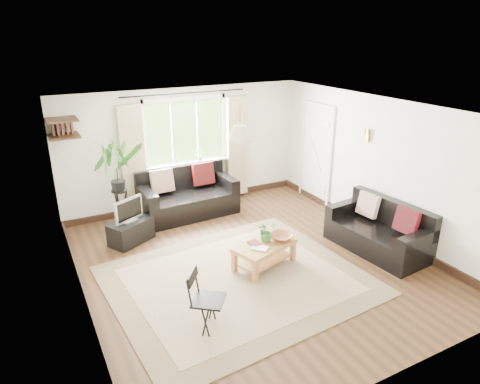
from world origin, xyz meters
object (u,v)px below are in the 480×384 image
sofa_right (378,229)px  palm_stand (119,187)px  tv_stand (131,232)px  folding_chair (208,301)px  sofa_back (187,193)px  coffee_table (264,255)px

sofa_right → palm_stand: size_ratio=0.99×
tv_stand → folding_chair: 2.73m
sofa_back → folding_chair: bearing=-109.5°
sofa_back → coffee_table: size_ratio=1.91×
coffee_table → sofa_right: bearing=-11.8°
tv_stand → palm_stand: (-0.01, 0.57, 0.63)m
sofa_right → palm_stand: palm_stand is taller
coffee_table → palm_stand: palm_stand is taller
folding_chair → sofa_right: bearing=-43.1°
coffee_table → folding_chair: size_ratio=1.24×
palm_stand → folding_chair: size_ratio=2.12×
coffee_table → palm_stand: bearing=124.7°
sofa_back → sofa_right: (2.22, -2.83, -0.05)m
tv_stand → palm_stand: bearing=63.3°
folding_chair → palm_stand: bearing=42.2°
tv_stand → palm_stand: 0.85m
palm_stand → sofa_back: bearing=3.9°
tv_stand → folding_chair: size_ratio=0.93×
sofa_right → coffee_table: sofa_right is taller
sofa_right → coffee_table: bearing=-106.8°
coffee_table → folding_chair: 1.65m
sofa_back → folding_chair: 3.53m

